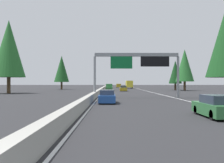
# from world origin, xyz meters

# --- Properties ---
(ground_plane) EXTENTS (320.00, 320.00, 0.00)m
(ground_plane) POSITION_xyz_m (60.00, 0.00, 0.00)
(ground_plane) COLOR #262628
(median_barrier) EXTENTS (180.00, 0.56, 0.90)m
(median_barrier) POSITION_xyz_m (80.00, 0.30, 0.45)
(median_barrier) COLOR #9E9B93
(median_barrier) RESTS_ON ground
(shoulder_stripe_right) EXTENTS (160.00, 0.16, 0.01)m
(shoulder_stripe_right) POSITION_xyz_m (70.00, -11.52, 0.01)
(shoulder_stripe_right) COLOR silver
(shoulder_stripe_right) RESTS_ON ground
(shoulder_stripe_median) EXTENTS (160.00, 0.16, 0.01)m
(shoulder_stripe_median) POSITION_xyz_m (70.00, -0.25, 0.01)
(shoulder_stripe_median) COLOR silver
(shoulder_stripe_median) RESTS_ON ground
(sign_gantry_overhead) EXTENTS (0.50, 12.68, 6.63)m
(sign_gantry_overhead) POSITION_xyz_m (33.72, -6.03, 5.27)
(sign_gantry_overhead) COLOR gray
(sign_gantry_overhead) RESTS_ON ground
(sedan_far_right) EXTENTS (4.40, 1.80, 1.47)m
(sedan_far_right) POSITION_xyz_m (13.66, -9.07, 0.68)
(sedan_far_right) COLOR #2D6B38
(sedan_far_right) RESTS_ON ground
(sedan_mid_left) EXTENTS (4.40, 1.80, 1.47)m
(sedan_mid_left) POSITION_xyz_m (24.69, -1.69, 0.68)
(sedan_mid_left) COLOR #1E4793
(sedan_mid_left) RESTS_ON ground
(pickup_mid_center) EXTENTS (5.60, 2.00, 1.86)m
(pickup_mid_center) POSITION_xyz_m (69.77, -1.55, 0.91)
(pickup_mid_center) COLOR #2D6B38
(pickup_mid_center) RESTS_ON ground
(box_truck_far_left) EXTENTS (8.50, 2.40, 2.95)m
(box_truck_far_left) POSITION_xyz_m (92.90, -9.10, 1.61)
(box_truck_far_left) COLOR gold
(box_truck_far_left) RESTS_ON ground
(sedan_near_right) EXTENTS (4.40, 1.80, 1.47)m
(sedan_near_right) POSITION_xyz_m (62.27, -5.34, 0.68)
(sedan_near_right) COLOR #AD931E
(sedan_near_right) RESTS_ON ground
(minivan_far_center) EXTENTS (5.00, 1.95, 1.69)m
(minivan_far_center) POSITION_xyz_m (105.72, -5.42, 0.95)
(minivan_far_center) COLOR #AD931E
(minivan_far_center) RESTS_ON ground
(conifer_right_mid) EXTENTS (3.88, 3.88, 8.83)m
(conifer_right_mid) POSITION_xyz_m (70.93, -21.30, 5.36)
(conifer_right_mid) COLOR #4C3823
(conifer_right_mid) RESTS_ON ground
(conifer_right_far) EXTENTS (5.11, 5.11, 11.60)m
(conifer_right_far) POSITION_xyz_m (66.33, -22.73, 7.05)
(conifer_right_far) COLOR #4C3823
(conifer_right_far) RESTS_ON ground
(conifer_left_near) EXTENTS (6.77, 6.77, 15.38)m
(conifer_left_near) POSITION_xyz_m (48.95, 19.28, 9.36)
(conifer_left_near) COLOR #4C3823
(conifer_left_near) RESTS_ON ground
(conifer_left_mid) EXTENTS (4.84, 4.84, 11.01)m
(conifer_left_mid) POSITION_xyz_m (77.73, 14.01, 6.69)
(conifer_left_mid) COLOR #4C3823
(conifer_left_mid) RESTS_ON ground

